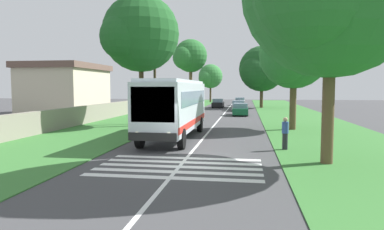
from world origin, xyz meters
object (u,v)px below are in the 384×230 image
at_px(roadside_tree_right_2, 261,70).
at_px(trailing_car_3, 240,102).
at_px(trailing_car_2, 218,103).
at_px(trailing_car_0, 241,110).
at_px(roadside_building, 66,89).
at_px(coach_bus, 175,105).
at_px(trailing_car_1, 238,106).
at_px(roadside_tree_left_0, 139,35).
at_px(utility_pole, 155,74).
at_px(pedestrian, 285,133).
at_px(roadside_tree_left_2, 210,77).
at_px(roadside_tree_left_1, 190,57).
at_px(roadside_tree_right_1, 292,56).

bearing_deg(roadside_tree_right_2, trailing_car_3, 23.44).
relative_size(trailing_car_2, roadside_tree_right_2, 0.44).
relative_size(trailing_car_0, roadside_building, 0.39).
height_order(coach_bus, roadside_building, roadside_building).
bearing_deg(trailing_car_0, trailing_car_1, 3.10).
distance_m(roadside_tree_left_0, utility_pole, 3.73).
distance_m(trailing_car_2, pedestrian, 38.76).
distance_m(trailing_car_1, roadside_tree_left_2, 29.66).
xyz_separation_m(trailing_car_1, utility_pole, (-19.05, 6.97, 3.82)).
bearing_deg(utility_pole, trailing_car_0, -34.08).
relative_size(trailing_car_0, trailing_car_1, 1.00).
bearing_deg(pedestrian, roadside_tree_left_2, 9.58).
xyz_separation_m(trailing_car_0, trailing_car_3, (23.45, 0.49, 0.00)).
bearing_deg(trailing_car_0, roadside_building, 92.54).
height_order(trailing_car_0, roadside_tree_left_1, roadside_tree_left_1).
height_order(trailing_car_0, roadside_tree_right_2, roadside_tree_right_2).
distance_m(trailing_car_1, trailing_car_2, 8.15).
xyz_separation_m(roadside_tree_left_0, roadside_building, (11.90, 13.10, -4.48)).
bearing_deg(coach_bus, roadside_tree_left_0, 33.75).
distance_m(trailing_car_0, roadside_tree_right_1, 15.02).
bearing_deg(roadside_tree_left_1, roadside_tree_left_2, -2.69).
height_order(trailing_car_2, trailing_car_3, same).
bearing_deg(utility_pole, roadside_tree_left_0, 157.27).
height_order(coach_bus, roadside_tree_left_0, roadside_tree_left_0).
bearing_deg(trailing_car_1, coach_bus, 172.85).
relative_size(roadside_tree_left_0, roadside_tree_right_1, 1.30).
xyz_separation_m(trailing_car_1, pedestrian, (-30.81, -3.11, 0.24)).
height_order(trailing_car_2, roadside_tree_left_0, roadside_tree_left_0).
height_order(trailing_car_0, trailing_car_2, same).
xyz_separation_m(trailing_car_0, pedestrian, (-22.70, -2.67, 0.24)).
xyz_separation_m(trailing_car_3, roadside_tree_left_0, (-36.30, 7.71, 6.93)).
relative_size(roadside_tree_left_0, roadside_tree_left_1, 1.00).
relative_size(trailing_car_3, roadside_tree_left_2, 0.52).
xyz_separation_m(roadside_tree_left_0, pedestrian, (-9.86, -10.87, -6.69)).
distance_m(roadside_tree_left_2, utility_pole, 47.49).
distance_m(coach_bus, trailing_car_1, 27.67).
bearing_deg(coach_bus, roadside_tree_right_1, -54.10).
bearing_deg(roadside_tree_left_0, trailing_car_1, -20.33).
bearing_deg(trailing_car_2, roadside_building, 133.32).
relative_size(utility_pole, pedestrian, 5.09).
relative_size(trailing_car_0, roadside_tree_right_2, 0.44).
bearing_deg(pedestrian, trailing_car_3, 3.91).
bearing_deg(roadside_tree_right_1, trailing_car_0, 16.51).
height_order(roadside_tree_left_0, roadside_tree_right_1, roadside_tree_left_0).
height_order(coach_bus, roadside_tree_left_1, roadside_tree_left_1).
distance_m(roadside_tree_left_1, roadside_building, 20.73).
relative_size(trailing_car_2, pedestrian, 2.54).
bearing_deg(trailing_car_0, roadside_tree_left_0, 147.45).
bearing_deg(trailing_car_0, roadside_tree_left_1, 30.07).
relative_size(trailing_car_0, roadside_tree_left_1, 0.40).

